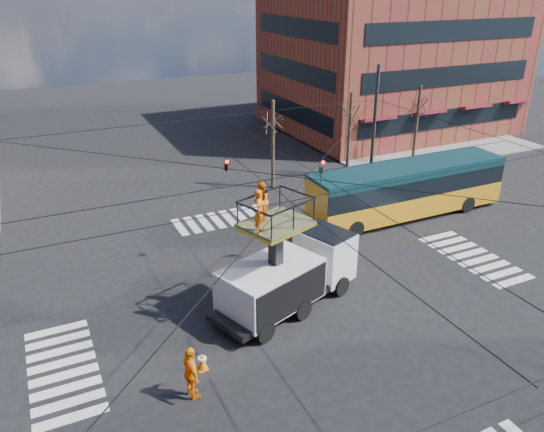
{
  "coord_description": "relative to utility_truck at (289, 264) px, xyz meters",
  "views": [
    {
      "loc": [
        -9.69,
        -17.26,
        13.1
      ],
      "look_at": [
        -0.08,
        2.96,
        3.08
      ],
      "focal_mm": 35.0,
      "sensor_mm": 36.0,
      "label": 1
    }
  ],
  "objects": [
    {
      "name": "ground",
      "position": [
        0.55,
        -0.31,
        -1.99
      ],
      "size": [
        120.0,
        120.0,
        0.0
      ],
      "primitive_type": "plane",
      "color": "black",
      "rests_on": "ground"
    },
    {
      "name": "sidewalk_ne",
      "position": [
        21.55,
        20.69,
        -1.93
      ],
      "size": [
        18.0,
        18.0,
        0.12
      ],
      "primitive_type": "cube",
      "color": "slate",
      "rests_on": "ground"
    },
    {
      "name": "crosswalks",
      "position": [
        0.55,
        -0.31,
        -1.98
      ],
      "size": [
        22.4,
        22.4,
        0.02
      ],
      "primitive_type": null,
      "color": "silver",
      "rests_on": "ground"
    },
    {
      "name": "building_ne",
      "position": [
        22.52,
        23.67,
        5.02
      ],
      "size": [
        20.06,
        16.06,
        14.0
      ],
      "color": "brown",
      "rests_on": "ground"
    },
    {
      "name": "overhead_network",
      "position": [
        0.47,
        0.09,
        2.3
      ],
      "size": [
        24.24,
        24.24,
        8.0
      ],
      "color": "#2D2D30",
      "rests_on": "ground"
    },
    {
      "name": "tree_a",
      "position": [
        5.55,
        13.19,
        2.64
      ],
      "size": [
        2.0,
        2.0,
        6.0
      ],
      "color": "#382B21",
      "rests_on": "ground"
    },
    {
      "name": "tree_b",
      "position": [
        11.55,
        13.19,
        2.64
      ],
      "size": [
        2.0,
        2.0,
        6.0
      ],
      "color": "#382B21",
      "rests_on": "ground"
    },
    {
      "name": "tree_c",
      "position": [
        17.55,
        13.19,
        2.64
      ],
      "size": [
        2.0,
        2.0,
        6.0
      ],
      "color": "#382B21",
      "rests_on": "ground"
    },
    {
      "name": "utility_truck",
      "position": [
        0.0,
        0.0,
        0.0
      ],
      "size": [
        7.37,
        4.51,
        5.98
      ],
      "rotation": [
        0.0,
        0.0,
        0.34
      ],
      "color": "black",
      "rests_on": "ground"
    },
    {
      "name": "city_bus",
      "position": [
        10.72,
        5.48,
        -0.26
      ],
      "size": [
        12.6,
        2.66,
        3.2
      ],
      "rotation": [
        0.0,
        0.0,
        0.0
      ],
      "color": "orange",
      "rests_on": "ground"
    },
    {
      "name": "traffic_cone",
      "position": [
        -4.8,
        -2.5,
        -1.62
      ],
      "size": [
        0.36,
        0.36,
        0.74
      ],
      "primitive_type": "cone",
      "color": "orange",
      "rests_on": "ground"
    },
    {
      "name": "worker_ground",
      "position": [
        -5.56,
        -3.72,
        -0.97
      ],
      "size": [
        0.59,
        1.23,
        2.04
      ],
      "primitive_type": "imported",
      "rotation": [
        0.0,
        0.0,
        1.65
      ],
      "color": "orange",
      "rests_on": "ground"
    },
    {
      "name": "flagger",
      "position": [
        3.48,
        3.37,
        -1.16
      ],
      "size": [
        0.83,
        1.17,
        1.65
      ],
      "primitive_type": "imported",
      "rotation": [
        0.0,
        0.0,
        -1.35
      ],
      "color": "orange",
      "rests_on": "ground"
    }
  ]
}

